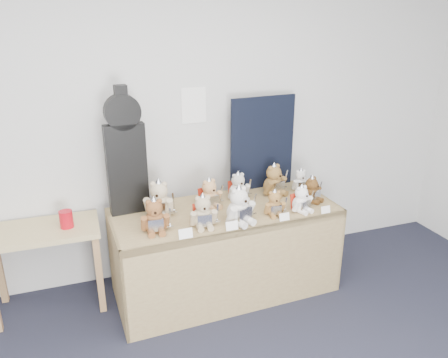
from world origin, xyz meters
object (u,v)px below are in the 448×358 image
object	(u,v)px
teddy_front_far_right	(301,200)
display_table	(229,231)
teddy_front_centre	(239,207)
teddy_back_left	(159,200)
red_cup	(66,219)
teddy_front_far_left	(155,217)
teddy_front_right	(274,204)
teddy_front_end	(312,190)
teddy_front_left	(203,213)
teddy_back_end	(301,181)
teddy_back_right	(274,181)
guitar_case	(126,153)
teddy_back_centre_left	(210,195)
side_table	(44,243)
teddy_back_centre_right	(238,187)

from	to	relation	value
teddy_front_far_right	display_table	bearing A→B (deg)	146.58
teddy_front_centre	teddy_back_left	bearing A→B (deg)	130.64
red_cup	teddy_front_far_left	distance (m)	0.73
teddy_front_right	teddy_front_end	world-z (taller)	teddy_front_end
red_cup	teddy_front_far_right	world-z (taller)	teddy_front_far_right
display_table	teddy_front_far_right	distance (m)	0.63
teddy_front_left	teddy_back_end	xyz separation A→B (m)	(1.02, 0.39, -0.02)
teddy_back_right	teddy_front_left	bearing A→B (deg)	-174.91
guitar_case	teddy_back_left	size ratio (longest dim) A/B	3.11
teddy_front_far_left	teddy_back_centre_left	world-z (taller)	teddy_front_far_left
teddy_front_centre	teddy_front_right	distance (m)	0.31
teddy_front_right	teddy_front_left	bearing A→B (deg)	-172.53
teddy_front_far_right	teddy_front_centre	bearing A→B (deg)	165.06
teddy_back_left	teddy_back_right	world-z (taller)	teddy_back_left
teddy_front_far_left	teddy_front_left	bearing A→B (deg)	-1.65
teddy_front_left	teddy_front_end	distance (m)	1.00
teddy_front_far_right	teddy_back_left	xyz separation A→B (m)	(-1.07, 0.29, 0.03)
teddy_front_far_right	teddy_back_right	world-z (taller)	teddy_back_right
teddy_back_left	teddy_back_centre_left	distance (m)	0.41
red_cup	teddy_front_far_left	bearing A→B (deg)	-33.53
teddy_front_centre	teddy_front_end	world-z (taller)	teddy_front_centre
teddy_front_right	teddy_back_end	size ratio (longest dim) A/B	1.03
side_table	teddy_back_left	distance (m)	0.94
guitar_case	teddy_front_right	size ratio (longest dim) A/B	4.37
teddy_back_end	guitar_case	bearing A→B (deg)	-175.77
red_cup	teddy_back_left	world-z (taller)	teddy_back_left
guitar_case	teddy_front_end	bearing A→B (deg)	-15.88
guitar_case	teddy_front_centre	bearing A→B (deg)	-36.32
teddy_front_centre	teddy_front_far_right	bearing A→B (deg)	-16.31
teddy_front_left	teddy_front_centre	size ratio (longest dim) A/B	0.86
red_cup	teddy_back_left	bearing A→B (deg)	-11.79
teddy_front_far_left	guitar_case	bearing A→B (deg)	111.35
teddy_front_left	teddy_back_centre_left	bearing A→B (deg)	69.86
teddy_front_far_right	teddy_back_centre_left	size ratio (longest dim) A/B	0.90
teddy_back_end	teddy_back_left	bearing A→B (deg)	-169.58
display_table	teddy_front_left	xyz separation A→B (m)	(-0.25, -0.16, 0.27)
teddy_front_far_left	teddy_front_centre	bearing A→B (deg)	-1.39
teddy_back_end	display_table	bearing A→B (deg)	-156.82
teddy_back_centre_right	teddy_front_centre	bearing A→B (deg)	-118.51
teddy_front_far_left	teddy_back_left	bearing A→B (deg)	76.01
side_table	teddy_back_right	xyz separation A→B (m)	(1.89, -0.08, 0.30)
teddy_front_far_left	teddy_back_centre_left	size ratio (longest dim) A/B	1.05
teddy_front_right	teddy_front_end	bearing A→B (deg)	25.17
display_table	red_cup	xyz separation A→B (m)	(-1.20, 0.28, 0.17)
red_cup	teddy_front_far_right	bearing A→B (deg)	-14.01
red_cup	teddy_front_right	world-z (taller)	teddy_front_right
teddy_front_far_right	teddy_back_right	bearing A→B (deg)	79.96
teddy_front_far_left	teddy_front_end	world-z (taller)	teddy_front_far_left
side_table	teddy_back_centre_left	bearing A→B (deg)	-6.39
teddy_back_end	teddy_front_left	bearing A→B (deg)	-152.97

